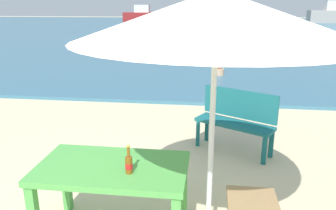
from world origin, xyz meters
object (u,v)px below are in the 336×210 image
Objects in this scene: beer_bottle_amber at (129,163)px; swimmer_person at (219,70)px; picnic_table_green at (113,176)px; bench_teal_center at (236,117)px; boat_tanker at (146,16)px; patio_umbrella at (216,16)px.

beer_bottle_amber is 0.65× the size of swimmer_person.
picnic_table_green is 3.41× the size of swimmer_person.
bench_teal_center reaches higher than picnic_table_green.
bench_teal_center is (1.10, 2.32, -0.31)m from beer_bottle_amber.
picnic_table_green is 39.74m from boat_tanker.
patio_umbrella is at bearing -99.11° from bench_teal_center.
boat_tanker reaches higher than bench_teal_center.
boat_tanker is at bearing 100.88° from beer_bottle_amber.
swimmer_person is at bearing 83.11° from beer_bottle_amber.
boat_tanker reaches higher than picnic_table_green.
swimmer_person is 32.56m from boat_tanker.
patio_umbrella is at bearing -8.95° from beer_bottle_amber.
beer_bottle_amber reaches higher than bench_teal_center.
bench_teal_center is at bearing 59.47° from picnic_table_green.
swimmer_person is (-0.17, 5.42, -0.30)m from bench_teal_center.
picnic_table_green is 0.61× the size of patio_umbrella.
swimmer_person is at bearing -74.92° from boat_tanker.
bench_teal_center is at bearing 64.62° from beer_bottle_amber.
boat_tanker is at bearing 100.65° from picnic_table_green.
swimmer_person is at bearing 81.57° from picnic_table_green.
picnic_table_green is 0.25× the size of boat_tanker.
beer_bottle_amber is at bearing -96.89° from swimmer_person.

